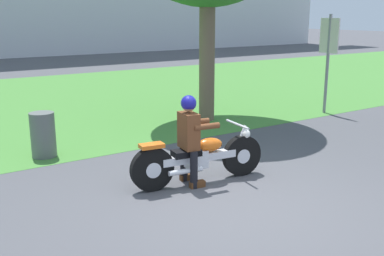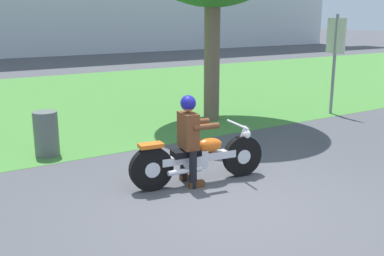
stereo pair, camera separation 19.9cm
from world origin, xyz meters
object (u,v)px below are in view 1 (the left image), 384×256
sign_banner (329,48)px  rider_lead (190,133)px  motorcycle_lead (199,158)px  trash_can (43,135)px

sign_banner → rider_lead: bearing=-157.8°
motorcycle_lead → sign_banner: sign_banner is taller
rider_lead → sign_banner: (5.96, 2.43, 0.89)m
sign_banner → motorcycle_lead: bearing=-157.0°
motorcycle_lead → rider_lead: rider_lead is taller
motorcycle_lead → rider_lead: bearing=179.2°
sign_banner → trash_can: bearing=178.0°
rider_lead → motorcycle_lead: bearing=-0.8°
rider_lead → trash_can: bearing=126.7°
trash_can → sign_banner: size_ratio=0.32×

